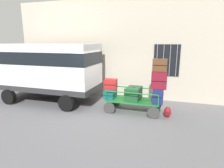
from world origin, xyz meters
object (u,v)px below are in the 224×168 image
object	(u,v)px
van	(48,67)
suitcase_center_bottom	(158,95)
suitcase_left_middle	(111,84)
suitcase_center_middle	(159,80)
suitcase_midleft_bottom	(134,93)
suitcase_left_bottom	(110,93)
backpack	(167,112)
suitcase_center_top	(160,65)
luggage_cart	(133,102)

from	to	relation	value
van	suitcase_center_bottom	xyz separation A→B (m)	(5.22, -0.23, -0.89)
suitcase_left_middle	suitcase_center_middle	bearing A→B (deg)	-1.96
suitcase_center_bottom	suitcase_center_middle	world-z (taller)	suitcase_center_middle
van	suitcase_center_middle	world-z (taller)	van
suitcase_midleft_bottom	suitcase_center_bottom	xyz separation A→B (m)	(1.00, -0.04, 0.04)
suitcase_left_middle	suitcase_center_bottom	size ratio (longest dim) A/B	0.68
suitcase_center_bottom	suitcase_left_bottom	bearing A→B (deg)	-179.90
suitcase_left_bottom	suitcase_center_middle	size ratio (longest dim) A/B	1.01
suitcase_midleft_bottom	backpack	xyz separation A→B (m)	(1.40, -0.27, -0.56)
suitcase_left_bottom	suitcase_center_middle	world-z (taller)	suitcase_center_middle
suitcase_left_bottom	suitcase_midleft_bottom	xyz separation A→B (m)	(1.00, 0.04, 0.07)
suitcase_center_top	luggage_cart	bearing A→B (deg)	178.82
luggage_cart	suitcase_left_middle	world-z (taller)	suitcase_left_middle
luggage_cart	suitcase_center_middle	bearing A→B (deg)	-1.80
suitcase_center_top	suitcase_left_bottom	bearing A→B (deg)	179.69
suitcase_left_bottom	suitcase_left_middle	xyz separation A→B (m)	(0.00, 0.05, 0.40)
backpack	suitcase_center_top	bearing A→B (deg)	151.29
suitcase_midleft_bottom	van	bearing A→B (deg)	177.43
van	suitcase_center_bottom	world-z (taller)	van
luggage_cart	suitcase_left_bottom	size ratio (longest dim) A/B	2.94
suitcase_center_top	van	bearing A→B (deg)	177.31
backpack	suitcase_left_bottom	bearing A→B (deg)	174.53
suitcase_midleft_bottom	suitcase_center_middle	world-z (taller)	suitcase_center_middle
suitcase_left_bottom	suitcase_midleft_bottom	distance (m)	1.00
suitcase_center_bottom	backpack	size ratio (longest dim) A/B	1.90
suitcase_left_middle	suitcase_midleft_bottom	size ratio (longest dim) A/B	0.65
suitcase_center_bottom	backpack	xyz separation A→B (m)	(0.40, -0.23, -0.60)
luggage_cart	suitcase_center_middle	size ratio (longest dim) A/B	2.96
suitcase_midleft_bottom	suitcase_center_bottom	size ratio (longest dim) A/B	1.04
suitcase_center_bottom	suitcase_center_middle	bearing A→B (deg)	-90.00
suitcase_left_bottom	backpack	world-z (taller)	suitcase_left_bottom
suitcase_left_bottom	suitcase_center_top	distance (m)	2.38
van	suitcase_midleft_bottom	xyz separation A→B (m)	(4.22, -0.19, -0.93)
suitcase_center_middle	luggage_cart	bearing A→B (deg)	178.20
backpack	suitcase_center_middle	bearing A→B (deg)	152.49
suitcase_left_bottom	suitcase_center_top	bearing A→B (deg)	-0.31
suitcase_midleft_bottom	suitcase_center_middle	distance (m)	1.20
suitcase_center_middle	suitcase_center_top	distance (m)	0.57
suitcase_center_bottom	suitcase_center_middle	xyz separation A→B (m)	(0.00, -0.02, 0.62)
suitcase_center_top	backpack	bearing A→B (deg)	-28.71
suitcase_left_bottom	backpack	size ratio (longest dim) A/B	1.74
suitcase_left_middle	suitcase_center_middle	world-z (taller)	suitcase_center_middle
suitcase_midleft_bottom	suitcase_center_top	distance (m)	1.58
luggage_cart	suitcase_left_bottom	world-z (taller)	suitcase_left_bottom
suitcase_left_bottom	suitcase_center_top	xyz separation A→B (m)	(1.99, -0.01, 1.30)
luggage_cart	suitcase_left_bottom	distance (m)	1.04
suitcase_center_middle	suitcase_center_top	bearing A→B (deg)	90.00
van	backpack	world-z (taller)	van
suitcase_left_middle	van	bearing A→B (deg)	176.68
luggage_cart	backpack	size ratio (longest dim) A/B	5.11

